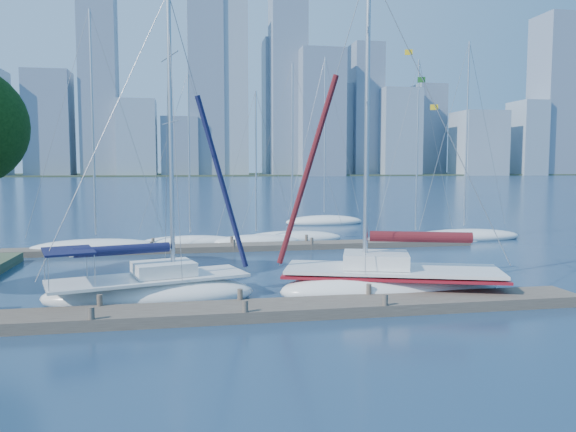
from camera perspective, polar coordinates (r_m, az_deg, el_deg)
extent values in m
plane|color=#162948|center=(20.38, -4.63, -10.15)|extent=(700.00, 700.00, 0.00)
cube|color=#453A33|center=(20.32, -4.63, -9.60)|extent=(26.00, 2.00, 0.40)
cube|color=#453A33|center=(36.15, -4.05, -3.14)|extent=(30.00, 1.80, 0.36)
cube|color=#38472D|center=(339.61, -10.14, 4.11)|extent=(800.00, 100.00, 1.50)
ellipsoid|color=white|center=(23.16, -13.87, -7.80)|extent=(8.69, 4.92, 1.45)
cube|color=white|center=(23.02, -13.91, -6.16)|extent=(8.04, 4.55, 0.12)
cube|color=white|center=(23.09, -12.52, -5.24)|extent=(2.72, 2.34, 0.53)
cylinder|color=silver|center=(22.85, -11.82, 7.89)|extent=(0.17, 0.17, 11.09)
cylinder|color=silver|center=(22.64, -16.41, -3.55)|extent=(3.78, 1.20, 0.10)
cylinder|color=black|center=(22.62, -16.42, -3.31)|extent=(3.56, 1.39, 0.39)
cube|color=black|center=(22.35, -21.43, -3.31)|extent=(2.32, 2.70, 0.08)
ellipsoid|color=white|center=(24.03, 10.48, -7.18)|extent=(9.98, 5.90, 1.66)
cube|color=white|center=(23.88, 10.51, -5.36)|extent=(9.24, 5.45, 0.13)
cube|color=white|center=(23.79, 8.92, -4.43)|extent=(3.16, 2.75, 0.61)
cylinder|color=silver|center=(23.54, 8.02, 9.64)|extent=(0.20, 0.20, 12.25)
cylinder|color=silver|center=(23.77, 13.30, -2.35)|extent=(4.30, 1.50, 0.11)
cylinder|color=#460F13|center=(23.76, 13.30, -2.08)|extent=(4.07, 1.71, 0.44)
cube|color=maroon|center=(23.92, 10.50, -5.80)|extent=(9.47, 5.63, 0.11)
ellipsoid|color=white|center=(37.06, -18.87, -3.14)|extent=(8.31, 2.91, 1.21)
cylinder|color=silver|center=(36.79, -19.22, 8.85)|extent=(0.13, 0.13, 13.69)
ellipsoid|color=white|center=(38.62, -9.88, -2.68)|extent=(7.00, 2.32, 0.98)
cylinder|color=silver|center=(38.28, -10.02, 6.27)|extent=(0.11, 0.11, 10.60)
ellipsoid|color=white|center=(38.35, -3.24, -2.65)|extent=(6.35, 4.34, 1.03)
cylinder|color=silver|center=(38.00, -3.28, 5.52)|extent=(0.11, 0.11, 9.41)
ellipsoid|color=white|center=(40.00, 0.44, -2.30)|extent=(7.55, 3.98, 1.11)
cylinder|color=silver|center=(39.70, 0.44, 7.08)|extent=(0.12, 0.12, 11.44)
ellipsoid|color=white|center=(40.33, 12.81, -2.40)|extent=(7.35, 4.16, 0.98)
cylinder|color=silver|center=(40.02, 13.00, 6.96)|extent=(0.11, 0.11, 11.70)
ellipsoid|color=white|center=(42.80, 17.44, -2.04)|extent=(8.99, 5.04, 1.16)
cylinder|color=silver|center=(42.55, 17.71, 7.87)|extent=(0.13, 0.13, 13.07)
ellipsoid|color=white|center=(51.89, 3.70, -0.59)|extent=(7.56, 3.88, 1.23)
cylinder|color=silver|center=(51.71, 3.75, 8.17)|extent=(0.13, 0.13, 14.04)
cube|color=slate|center=(315.19, -23.11, 8.59)|extent=(22.39, 17.63, 53.58)
cube|color=gray|center=(332.37, -18.46, 7.01)|extent=(13.97, 17.61, 35.93)
cube|color=#8396AA|center=(305.77, -15.07, 7.62)|extent=(19.58, 19.81, 39.55)
cube|color=slate|center=(306.42, -10.94, 6.91)|extent=(19.16, 16.86, 31.18)
cube|color=gray|center=(312.69, -6.23, 12.70)|extent=(21.65, 14.99, 93.79)
cube|color=#8396AA|center=(330.35, -1.02, 10.86)|extent=(16.72, 17.46, 77.13)
cube|color=slate|center=(308.17, 3.35, 10.36)|extent=(23.66, 18.95, 67.41)
cube|color=gray|center=(328.49, 6.16, 8.63)|extent=(15.85, 17.11, 51.60)
cube|color=#8396AA|center=(322.04, 11.14, 8.31)|extent=(21.61, 18.80, 47.94)
cube|color=slate|center=(361.93, 14.05, 8.46)|extent=(17.19, 17.52, 55.16)
cube|color=gray|center=(341.82, 18.77, 6.97)|extent=(25.53, 23.94, 36.28)
cube|color=#8396AA|center=(357.80, 23.07, 7.25)|extent=(15.18, 21.38, 42.71)
cube|color=slate|center=(373.34, 25.47, 10.93)|extent=(22.25, 23.60, 92.99)
cube|color=gray|center=(403.72, 26.93, 8.28)|extent=(16.95, 17.08, 63.33)
cube|color=slate|center=(315.60, -18.66, 12.82)|extent=(18.42, 18.00, 98.41)
cube|color=slate|center=(313.24, -8.37, 13.55)|extent=(18.69, 18.00, 103.39)
cube|color=slate|center=(319.22, -0.02, 14.68)|extent=(19.33, 18.00, 117.03)
cube|color=slate|center=(327.45, 7.88, 10.57)|extent=(16.68, 18.00, 73.82)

